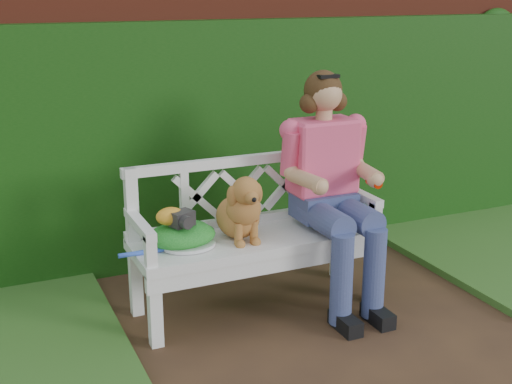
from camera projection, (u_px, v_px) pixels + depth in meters
name	position (u px, v px, depth m)	size (l,w,h in m)	color
ground	(356.00, 356.00, 3.70)	(60.00, 60.00, 0.00)	#372519
brick_wall	(225.00, 102.00, 5.04)	(10.00, 0.30, 2.20)	maroon
ivy_hedge	(236.00, 141.00, 4.92)	(10.00, 0.18, 1.70)	#19450F
garden_bench	(256.00, 271.00, 4.20)	(1.58, 0.60, 0.48)	white
seated_woman	(326.00, 189.00, 4.22)	(0.61, 0.81, 1.43)	red
dog	(240.00, 206.00, 4.01)	(0.27, 0.37, 0.41)	olive
tennis_racket	(184.00, 246.00, 3.91)	(0.59, 0.25, 0.03)	white
green_bag	(182.00, 235.00, 3.94)	(0.40, 0.31, 0.14)	green
camera_item	(182.00, 218.00, 3.87)	(0.13, 0.10, 0.09)	#262525
baseball_glove	(170.00, 216.00, 3.88)	(0.16, 0.12, 0.10)	orange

